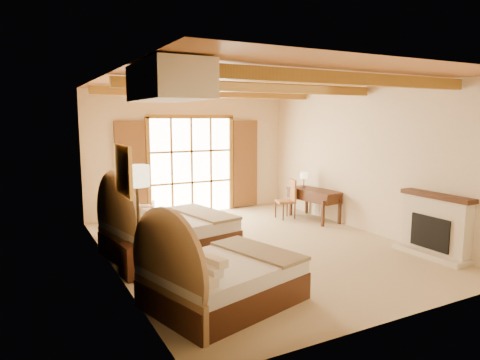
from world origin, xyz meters
TOP-DOWN VIEW (x-y plane):
  - floor at (0.00, 0.00)m, footprint 7.00×7.00m
  - wall_back at (0.00, 3.50)m, footprint 5.50×0.00m
  - wall_left at (-2.75, 0.00)m, footprint 0.00×7.00m
  - wall_right at (2.75, 0.00)m, footprint 0.00×7.00m
  - ceiling at (0.00, 0.00)m, footprint 7.00×7.00m
  - ceiling_beams at (0.00, 0.00)m, footprint 5.39×4.60m
  - french_doors at (0.00, 3.44)m, footprint 3.95×0.08m
  - fireplace at (2.60, -2.00)m, footprint 0.46×1.40m
  - painting at (-2.70, -0.75)m, footprint 0.06×0.95m
  - canopy_valance at (-2.40, -2.00)m, footprint 0.70×1.40m
  - bed_near at (-1.83, -2.03)m, footprint 2.30×1.92m
  - bed_far at (-1.79, 0.41)m, footprint 2.46×2.02m
  - nightstand at (-2.50, -0.50)m, footprint 0.50×0.50m
  - floor_lamp at (-2.50, -0.70)m, footprint 0.38×0.38m
  - armchair at (-1.77, 2.23)m, footprint 0.91×0.92m
  - ottoman at (-0.71, 2.04)m, footprint 0.61×0.61m
  - desk at (2.41, 1.31)m, footprint 0.80×1.48m
  - desk_chair at (1.87, 1.75)m, footprint 0.55×0.54m
  - desk_lamp at (2.40, 1.75)m, footprint 0.19×0.19m

SIDE VIEW (x-z plane):
  - floor at x=0.00m, z-range 0.00..0.00m
  - ottoman at x=-0.71m, z-range 0.00..0.36m
  - nightstand at x=-2.50m, z-range 0.00..0.54m
  - desk_chair at x=1.87m, z-range -0.19..0.80m
  - armchair at x=-1.77m, z-range 0.00..0.66m
  - bed_near at x=-1.83m, z-range -0.25..1.02m
  - desk at x=2.41m, z-range 0.03..0.79m
  - bed_far at x=-1.79m, z-range -0.28..1.15m
  - fireplace at x=2.60m, z-range -0.07..1.09m
  - desk_lamp at x=2.40m, z-range 0.86..1.23m
  - french_doors at x=0.00m, z-range -0.05..2.55m
  - floor_lamp at x=-2.50m, z-range 0.63..2.45m
  - wall_back at x=0.00m, z-range -1.15..4.35m
  - wall_left at x=-2.75m, z-range -1.90..5.10m
  - wall_right at x=2.75m, z-range -1.90..5.10m
  - painting at x=-2.70m, z-range 1.38..2.12m
  - canopy_valance at x=-2.40m, z-range 2.73..3.18m
  - ceiling_beams at x=0.00m, z-range 2.99..3.17m
  - ceiling at x=0.00m, z-range 3.20..3.20m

